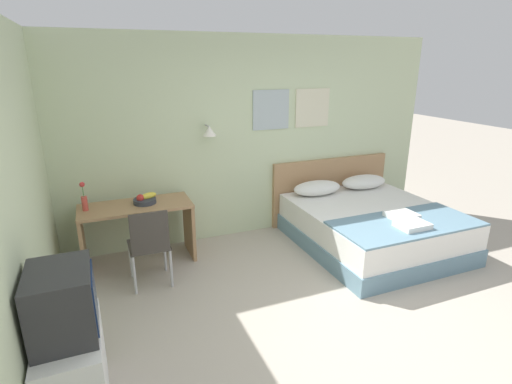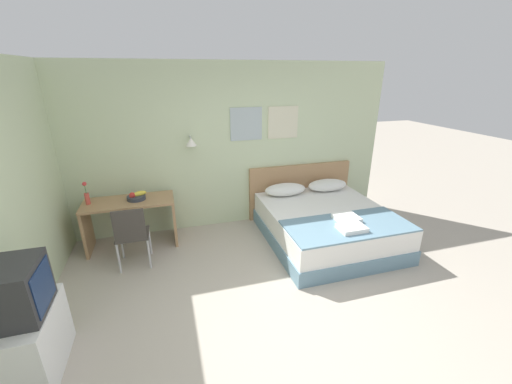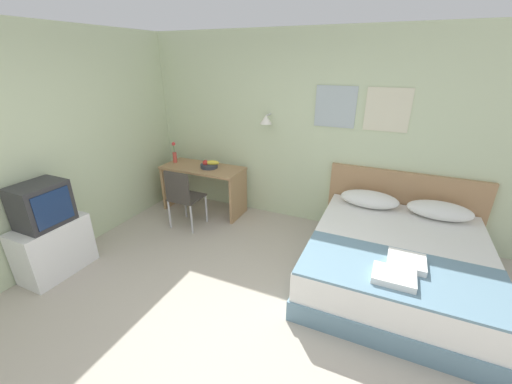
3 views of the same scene
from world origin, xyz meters
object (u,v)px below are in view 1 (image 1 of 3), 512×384
folded_towel_mid_bed (412,225)px  flower_vase (84,199)px  fruit_bowl (145,200)px  throw_blanket (406,223)px  television (62,303)px  bed (372,227)px  headboard (330,189)px  pillow_left (317,188)px  folded_towel_near_foot (402,215)px  tv_stand (74,372)px  desk (137,222)px  desk_chair (149,242)px  pillow_right (364,182)px

folded_towel_mid_bed → flower_vase: 3.66m
fruit_bowl → flower_vase: 0.65m
throw_blanket → television: bearing=-167.6°
bed → headboard: headboard is taller
pillow_left → flower_vase: (-3.00, -0.04, 0.24)m
folded_towel_near_foot → fruit_bowl: size_ratio=1.12×
bed → tv_stand: size_ratio=2.70×
desk → desk_chair: desk_chair is taller
pillow_right → tv_stand: (-3.93, -2.12, -0.31)m
flower_vase → television: television is taller
bed → throw_blanket: size_ratio=1.15×
folded_towel_mid_bed → desk: size_ratio=0.27×
bed → fruit_bowl: (-2.75, 0.71, 0.52)m
throw_blanket → flower_vase: (-3.40, 1.30, 0.32)m
folded_towel_near_foot → desk_chair: bearing=169.8°
desk → desk_chair: (0.05, -0.62, 0.00)m
bed → pillow_right: pillow_right is taller
bed → desk_chair: bearing=178.4°
headboard → throw_blanket: (0.00, -1.60, 0.06)m
folded_towel_near_foot → folded_towel_mid_bed: (-0.10, -0.28, 0.00)m
pillow_right → flower_vase: (-3.79, -0.04, 0.24)m
folded_towel_near_foot → headboard: bearing=92.0°
tv_stand → throw_blanket: bearing=12.4°
headboard → tv_stand: bearing=-146.0°
bed → television: television is taller
bed → folded_towel_near_foot: folded_towel_near_foot is taller
pillow_right → tv_stand: bearing=-151.7°
fruit_bowl → headboard: bearing=6.5°
throw_blanket → flower_vase: size_ratio=5.23×
folded_towel_near_foot → tv_stand: (-3.58, -0.92, -0.27)m
throw_blanket → folded_towel_near_foot: folded_towel_near_foot is taller
headboard → television: (-3.53, -2.38, 0.38)m
headboard → folded_towel_mid_bed: headboard is taller
fruit_bowl → flower_vase: bearing=179.2°
folded_towel_near_foot → folded_towel_mid_bed: size_ratio=0.93×
headboard → desk: 2.88m
headboard → throw_blanket: size_ratio=1.10×
pillow_right → tv_stand: size_ratio=0.97×
desk_chair → flower_vase: (-0.59, 0.65, 0.34)m
fruit_bowl → flower_vase: flower_vase is taller
desk_chair → flower_vase: bearing=132.4°
pillow_right → desk: desk is taller
folded_towel_mid_bed → flower_vase: bearing=156.7°
headboard → flower_vase: size_ratio=5.75×
bed → folded_towel_mid_bed: (-0.05, -0.72, 0.32)m
television → tv_stand: bearing=180.0°
pillow_left → desk: bearing=-178.6°
fruit_bowl → television: 2.21m
tv_stand → flower_vase: bearing=86.3°
throw_blanket → folded_towel_mid_bed: 0.15m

